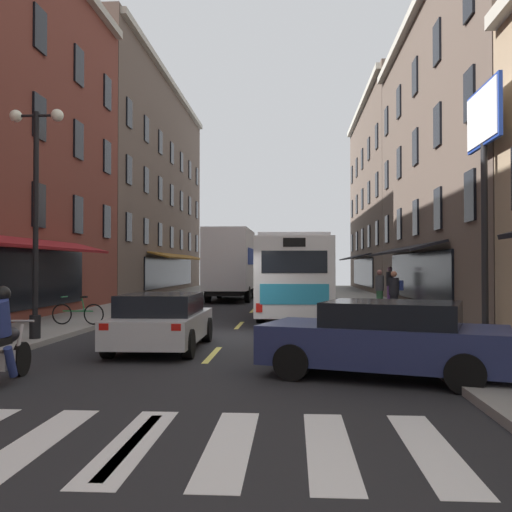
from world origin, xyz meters
TOP-DOWN VIEW (x-y plane):
  - ground_plane at (0.00, 0.00)m, footprint 34.80×80.00m
  - lane_centre_dashes at (0.00, -0.25)m, footprint 0.14×73.90m
  - crosswalk_near at (0.00, -10.00)m, footprint 7.10×2.80m
  - sidewalk_left at (-5.90, 0.00)m, footprint 3.00×80.00m
  - sidewalk_right at (5.90, 0.00)m, footprint 3.00×80.00m
  - billboard_sign at (7.05, -0.28)m, footprint 0.40×2.63m
  - transit_bus at (1.81, 7.35)m, footprint 2.71×11.52m
  - box_truck at (-1.76, 16.96)m, footprint 2.55×7.96m
  - sedan_near at (-1.54, 29.04)m, footprint 2.00×4.76m
  - sedan_mid at (3.46, -5.94)m, footprint 4.62×3.14m
  - sedan_far at (-1.33, -2.75)m, footprint 2.00×4.24m
  - motorcycle_rider at (-3.07, -6.99)m, footprint 0.62×2.07m
  - bicycle_near at (-5.02, 1.55)m, footprint 1.71×0.48m
  - pedestrian_near at (5.50, 4.87)m, footprint 0.53×0.42m
  - pedestrian_mid at (6.61, 12.53)m, footprint 0.36×0.36m
  - pedestrian_far at (5.46, 8.18)m, footprint 0.36×0.36m
  - street_lamp_twin at (-4.80, -1.99)m, footprint 1.42×0.32m

SIDE VIEW (x-z plane):
  - ground_plane at x=0.00m, z-range -0.10..0.00m
  - lane_centre_dashes at x=0.00m, z-range 0.00..0.01m
  - crosswalk_near at x=0.00m, z-range 0.00..0.01m
  - sidewalk_left at x=-5.90m, z-range 0.00..0.14m
  - sidewalk_right at x=5.90m, z-range 0.00..0.14m
  - bicycle_near at x=-5.02m, z-range 0.05..0.96m
  - sedan_near at x=-1.54m, z-range 0.03..1.30m
  - sedan_far at x=-1.33m, z-range 0.01..1.35m
  - sedan_mid at x=3.46m, z-range 0.02..1.38m
  - motorcycle_rider at x=-3.07m, z-range -0.12..1.54m
  - pedestrian_far at x=5.46m, z-range 0.16..1.88m
  - pedestrian_near at x=5.50m, z-range 0.19..1.87m
  - pedestrian_mid at x=6.61m, z-range 0.18..2.02m
  - transit_bus at x=1.81m, z-range 0.08..3.18m
  - box_truck at x=-1.76m, z-range 0.05..4.12m
  - street_lamp_twin at x=-4.80m, z-range 0.44..6.35m
  - billboard_sign at x=7.05m, z-range 1.87..8.68m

